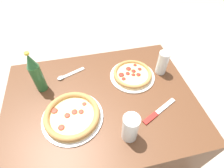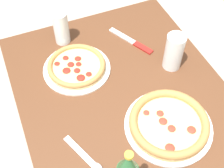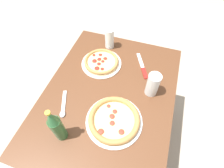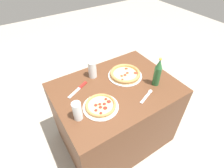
{
  "view_description": "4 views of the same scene",
  "coord_description": "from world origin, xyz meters",
  "px_view_note": "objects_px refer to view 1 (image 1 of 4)",
  "views": [
    {
      "loc": [
        -0.06,
        -0.55,
        1.5
      ],
      "look_at": [
        0.07,
        0.02,
        0.82
      ],
      "focal_mm": 28.0,
      "sensor_mm": 36.0,
      "label": 1
    },
    {
      "loc": [
        -0.59,
        0.31,
        1.66
      ],
      "look_at": [
        0.03,
        0.05,
        0.82
      ],
      "focal_mm": 50.0,
      "sensor_mm": 36.0,
      "label": 2
    },
    {
      "loc": [
        -0.52,
        -0.19,
        1.61
      ],
      "look_at": [
        0.04,
        -0.01,
        0.78
      ],
      "focal_mm": 28.0,
      "sensor_mm": 36.0,
      "label": 3
    },
    {
      "loc": [
        0.61,
        0.89,
        1.71
      ],
      "look_at": [
        0.05,
        0.02,
        0.8
      ],
      "focal_mm": 28.0,
      "sensor_mm": 36.0,
      "label": 4
    }
  ],
  "objects_px": {
    "knife": "(158,112)",
    "spoon": "(67,75)",
    "pizza_pepperoni": "(72,116)",
    "pizza_salami": "(132,74)",
    "beer_bottle": "(36,73)",
    "glass_cola": "(162,64)",
    "glass_mango_juice": "(130,129)"
  },
  "relations": [
    {
      "from": "pizza_pepperoni",
      "to": "knife",
      "type": "xyz_separation_m",
      "value": [
        0.42,
        -0.06,
        -0.02
      ]
    },
    {
      "from": "beer_bottle",
      "to": "knife",
      "type": "height_order",
      "value": "beer_bottle"
    },
    {
      "from": "beer_bottle",
      "to": "knife",
      "type": "distance_m",
      "value": 0.66
    },
    {
      "from": "glass_mango_juice",
      "to": "beer_bottle",
      "type": "distance_m",
      "value": 0.55
    },
    {
      "from": "glass_cola",
      "to": "spoon",
      "type": "relative_size",
      "value": 0.86
    },
    {
      "from": "pizza_pepperoni",
      "to": "glass_cola",
      "type": "bearing_deg",
      "value": 20.59
    },
    {
      "from": "glass_cola",
      "to": "pizza_salami",
      "type": "bearing_deg",
      "value": -179.57
    },
    {
      "from": "glass_mango_juice",
      "to": "glass_cola",
      "type": "relative_size",
      "value": 1.04
    },
    {
      "from": "pizza_pepperoni",
      "to": "pizza_salami",
      "type": "height_order",
      "value": "pizza_pepperoni"
    },
    {
      "from": "pizza_pepperoni",
      "to": "pizza_salami",
      "type": "relative_size",
      "value": 1.14
    },
    {
      "from": "pizza_pepperoni",
      "to": "glass_mango_juice",
      "type": "height_order",
      "value": "glass_mango_juice"
    },
    {
      "from": "glass_cola",
      "to": "pizza_pepperoni",
      "type": "bearing_deg",
      "value": -159.41
    },
    {
      "from": "knife",
      "to": "spoon",
      "type": "relative_size",
      "value": 1.23
    },
    {
      "from": "pizza_salami",
      "to": "spoon",
      "type": "relative_size",
      "value": 1.55
    },
    {
      "from": "pizza_pepperoni",
      "to": "beer_bottle",
      "type": "distance_m",
      "value": 0.29
    },
    {
      "from": "knife",
      "to": "beer_bottle",
      "type": "bearing_deg",
      "value": 153.06
    },
    {
      "from": "pizza_pepperoni",
      "to": "beer_bottle",
      "type": "relative_size",
      "value": 1.18
    },
    {
      "from": "glass_mango_juice",
      "to": "beer_bottle",
      "type": "relative_size",
      "value": 0.59
    },
    {
      "from": "glass_mango_juice",
      "to": "spoon",
      "type": "relative_size",
      "value": 0.89
    },
    {
      "from": "beer_bottle",
      "to": "spoon",
      "type": "height_order",
      "value": "beer_bottle"
    },
    {
      "from": "pizza_pepperoni",
      "to": "beer_bottle",
      "type": "height_order",
      "value": "beer_bottle"
    },
    {
      "from": "glass_mango_juice",
      "to": "spoon",
      "type": "bearing_deg",
      "value": 120.0
    },
    {
      "from": "pizza_salami",
      "to": "beer_bottle",
      "type": "height_order",
      "value": "beer_bottle"
    },
    {
      "from": "pizza_salami",
      "to": "glass_cola",
      "type": "height_order",
      "value": "glass_cola"
    },
    {
      "from": "knife",
      "to": "spoon",
      "type": "height_order",
      "value": "spoon"
    },
    {
      "from": "glass_cola",
      "to": "beer_bottle",
      "type": "height_order",
      "value": "beer_bottle"
    },
    {
      "from": "pizza_pepperoni",
      "to": "knife",
      "type": "height_order",
      "value": "pizza_pepperoni"
    },
    {
      "from": "beer_bottle",
      "to": "knife",
      "type": "bearing_deg",
      "value": -26.94
    },
    {
      "from": "glass_cola",
      "to": "beer_bottle",
      "type": "xyz_separation_m",
      "value": [
        -0.7,
        0.02,
        0.05
      ]
    },
    {
      "from": "pizza_salami",
      "to": "glass_cola",
      "type": "relative_size",
      "value": 1.81
    },
    {
      "from": "pizza_pepperoni",
      "to": "spoon",
      "type": "distance_m",
      "value": 0.3
    },
    {
      "from": "pizza_salami",
      "to": "beer_bottle",
      "type": "relative_size",
      "value": 1.04
    }
  ]
}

